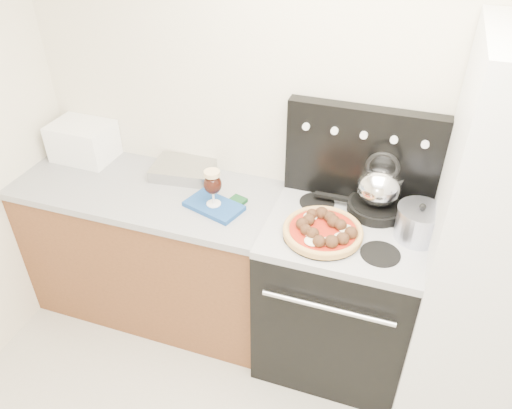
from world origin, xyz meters
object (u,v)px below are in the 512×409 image
at_px(fridge, 505,257).
at_px(stock_pot, 419,224).
at_px(base_cabinet, 156,252).
at_px(pizza, 323,229).
at_px(skillet, 376,207).
at_px(pizza_pan, 322,235).
at_px(stove_body, 337,297).
at_px(toaster_oven, 83,141).
at_px(oven_mitt, 214,206).
at_px(beer_glass, 213,188).
at_px(tea_kettle, 380,183).

height_order(fridge, stock_pot, fridge).
xyz_separation_m(base_cabinet, pizza, (1.01, -0.13, 0.53)).
relative_size(base_cabinet, skillet, 5.16).
bearing_deg(fridge, pizza_pan, -174.28).
bearing_deg(stove_body, toaster_oven, 172.96).
relative_size(oven_mitt, pizza_pan, 0.80).
distance_m(beer_glass, skillet, 0.82).
bearing_deg(tea_kettle, base_cabinet, 171.86).
height_order(pizza, tea_kettle, tea_kettle).
bearing_deg(skillet, toaster_oven, 179.11).
height_order(oven_mitt, tea_kettle, tea_kettle).
bearing_deg(tea_kettle, fridge, -33.37).
relative_size(pizza_pan, skillet, 1.28).
bearing_deg(pizza, base_cabinet, 172.69).
relative_size(stove_body, skillet, 3.13).
bearing_deg(pizza_pan, base_cabinet, 172.69).
bearing_deg(beer_glass, pizza, -6.59).
height_order(fridge, pizza, fridge).
height_order(stove_body, fridge, fridge).
bearing_deg(skillet, tea_kettle, 0.00).
bearing_deg(pizza_pan, tea_kettle, 53.04).
relative_size(skillet, stock_pot, 1.35).
xyz_separation_m(base_cabinet, skillet, (1.22, 0.15, 0.52)).
xyz_separation_m(oven_mitt, skillet, (0.79, 0.21, 0.03)).
bearing_deg(pizza, fridge, 5.72).
xyz_separation_m(stove_body, skillet, (0.11, 0.17, 0.51)).
height_order(toaster_oven, pizza_pan, toaster_oven).
bearing_deg(fridge, beer_glass, -179.47).
xyz_separation_m(stove_body, toaster_oven, (-1.60, 0.20, 0.57)).
bearing_deg(beer_glass, skillet, 14.83).
distance_m(beer_glass, pizza_pan, 0.59).
distance_m(skillet, stock_pot, 0.26).
xyz_separation_m(toaster_oven, tea_kettle, (1.71, -0.03, 0.08)).
height_order(base_cabinet, pizza, pizza).
distance_m(stove_body, stock_pot, 0.64).
xyz_separation_m(fridge, oven_mitt, (-1.37, -0.01, -0.04)).
height_order(stove_body, stock_pot, stock_pot).
bearing_deg(pizza_pan, toaster_oven, 168.64).
distance_m(stove_body, pizza, 0.54).
bearing_deg(stove_body, fridge, -2.05).
distance_m(base_cabinet, fridge, 1.88).
height_order(toaster_oven, oven_mitt, toaster_oven).
xyz_separation_m(fridge, pizza_pan, (-0.79, -0.08, -0.02)).
height_order(beer_glass, pizza_pan, beer_glass).
distance_m(pizza_pan, tea_kettle, 0.38).
height_order(stove_body, pizza_pan, pizza_pan).
distance_m(toaster_oven, skillet, 1.71).
xyz_separation_m(oven_mitt, tea_kettle, (0.79, 0.21, 0.18)).
relative_size(beer_glass, skillet, 0.71).
bearing_deg(base_cabinet, toaster_oven, 160.70).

